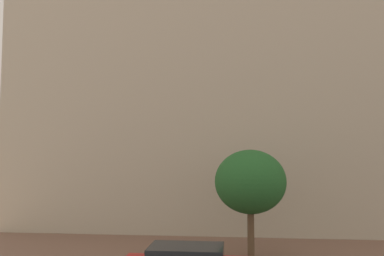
{
  "coord_description": "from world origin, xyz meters",
  "views": [
    {
      "loc": [
        1.78,
        -4.11,
        4.32
      ],
      "look_at": [
        0.4,
        8.78,
        5.31
      ],
      "focal_mm": 37.32,
      "sensor_mm": 36.0,
      "label": 1
    }
  ],
  "objects": [
    {
      "name": "tree_curb_far",
      "position": [
        2.45,
        13.59,
        3.29
      ],
      "size": [
        3.1,
        3.1,
        4.7
      ],
      "color": "brown",
      "rests_on": "ground_plane"
    },
    {
      "name": "landmark_building",
      "position": [
        1.75,
        24.84,
        10.48
      ],
      "size": [
        28.36,
        13.7,
        38.03
      ],
      "color": "#B2A893",
      "rests_on": "ground_plane"
    }
  ]
}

